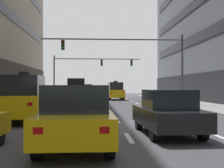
# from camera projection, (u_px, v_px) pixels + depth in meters

# --- Properties ---
(ground_plane) EXTENTS (120.00, 120.00, 0.00)m
(ground_plane) POSITION_uv_depth(u_px,v_px,m) (121.00, 126.00, 13.10)
(ground_plane) COLOR #424247
(lane_stripe_l1_s3) EXTENTS (0.16, 2.00, 0.01)m
(lane_stripe_l1_s3) POSITION_uv_depth(u_px,v_px,m) (34.00, 139.00, 9.93)
(lane_stripe_l1_s3) COLOR silver
(lane_stripe_l1_s3) RESTS_ON ground
(lane_stripe_l1_s4) EXTENTS (0.16, 2.00, 0.01)m
(lane_stripe_l1_s4) POSITION_uv_depth(u_px,v_px,m) (54.00, 121.00, 14.92)
(lane_stripe_l1_s4) COLOR silver
(lane_stripe_l1_s4) RESTS_ON ground
(lane_stripe_l1_s5) EXTENTS (0.16, 2.00, 0.01)m
(lane_stripe_l1_s5) POSITION_uv_depth(u_px,v_px,m) (64.00, 112.00, 19.91)
(lane_stripe_l1_s5) COLOR silver
(lane_stripe_l1_s5) RESTS_ON ground
(lane_stripe_l1_s6) EXTENTS (0.16, 2.00, 0.01)m
(lane_stripe_l1_s6) POSITION_uv_depth(u_px,v_px,m) (70.00, 107.00, 24.90)
(lane_stripe_l1_s6) COLOR silver
(lane_stripe_l1_s6) RESTS_ON ground
(lane_stripe_l1_s7) EXTENTS (0.16, 2.00, 0.01)m
(lane_stripe_l1_s7) POSITION_uv_depth(u_px,v_px,m) (74.00, 104.00, 29.89)
(lane_stripe_l1_s7) COLOR silver
(lane_stripe_l1_s7) RESTS_ON ground
(lane_stripe_l1_s8) EXTENTS (0.16, 2.00, 0.01)m
(lane_stripe_l1_s8) POSITION_uv_depth(u_px,v_px,m) (77.00, 101.00, 34.88)
(lane_stripe_l1_s8) COLOR silver
(lane_stripe_l1_s8) RESTS_ON ground
(lane_stripe_l1_s9) EXTENTS (0.16, 2.00, 0.01)m
(lane_stripe_l1_s9) POSITION_uv_depth(u_px,v_px,m) (79.00, 99.00, 39.88)
(lane_stripe_l1_s9) COLOR silver
(lane_stripe_l1_s9) RESTS_ON ground
(lane_stripe_l1_s10) EXTENTS (0.16, 2.00, 0.01)m
(lane_stripe_l1_s10) POSITION_uv_depth(u_px,v_px,m) (81.00, 98.00, 44.87)
(lane_stripe_l1_s10) COLOR silver
(lane_stripe_l1_s10) RESTS_ON ground
(lane_stripe_l2_s3) EXTENTS (0.16, 2.00, 0.01)m
(lane_stripe_l2_s3) POSITION_uv_depth(u_px,v_px,m) (129.00, 138.00, 10.11)
(lane_stripe_l2_s3) COLOR silver
(lane_stripe_l2_s3) RESTS_ON ground
(lane_stripe_l2_s4) EXTENTS (0.16, 2.00, 0.01)m
(lane_stripe_l2_s4) POSITION_uv_depth(u_px,v_px,m) (117.00, 121.00, 15.10)
(lane_stripe_l2_s4) COLOR silver
(lane_stripe_l2_s4) RESTS_ON ground
(lane_stripe_l2_s5) EXTENTS (0.16, 2.00, 0.01)m
(lane_stripe_l2_s5) POSITION_uv_depth(u_px,v_px,m) (112.00, 112.00, 20.09)
(lane_stripe_l2_s5) COLOR silver
(lane_stripe_l2_s5) RESTS_ON ground
(lane_stripe_l2_s6) EXTENTS (0.16, 2.00, 0.01)m
(lane_stripe_l2_s6) POSITION_uv_depth(u_px,v_px,m) (108.00, 107.00, 25.08)
(lane_stripe_l2_s6) COLOR silver
(lane_stripe_l2_s6) RESTS_ON ground
(lane_stripe_l2_s7) EXTENTS (0.16, 2.00, 0.01)m
(lane_stripe_l2_s7) POSITION_uv_depth(u_px,v_px,m) (106.00, 103.00, 30.07)
(lane_stripe_l2_s7) COLOR silver
(lane_stripe_l2_s7) RESTS_ON ground
(lane_stripe_l2_s8) EXTENTS (0.16, 2.00, 0.01)m
(lane_stripe_l2_s8) POSITION_uv_depth(u_px,v_px,m) (104.00, 101.00, 35.06)
(lane_stripe_l2_s8) COLOR silver
(lane_stripe_l2_s8) RESTS_ON ground
(lane_stripe_l2_s9) EXTENTS (0.16, 2.00, 0.01)m
(lane_stripe_l2_s9) POSITION_uv_depth(u_px,v_px,m) (103.00, 99.00, 40.05)
(lane_stripe_l2_s9) COLOR silver
(lane_stripe_l2_s9) RESTS_ON ground
(lane_stripe_l2_s10) EXTENTS (0.16, 2.00, 0.01)m
(lane_stripe_l2_s10) POSITION_uv_depth(u_px,v_px,m) (102.00, 98.00, 45.05)
(lane_stripe_l2_s10) COLOR silver
(lane_stripe_l2_s10) RESTS_ON ground
(lane_stripe_l3_s3) EXTENTS (0.16, 2.00, 0.01)m
(lane_stripe_l3_s3) POSITION_uv_depth(u_px,v_px,m) (220.00, 137.00, 10.28)
(lane_stripe_l3_s3) COLOR silver
(lane_stripe_l3_s3) RESTS_ON ground
(lane_stripe_l3_s4) EXTENTS (0.16, 2.00, 0.01)m
(lane_stripe_l3_s4) POSITION_uv_depth(u_px,v_px,m) (179.00, 120.00, 15.28)
(lane_stripe_l3_s4) COLOR silver
(lane_stripe_l3_s4) RESTS_ON ground
(lane_stripe_l3_s5) EXTENTS (0.16, 2.00, 0.01)m
(lane_stripe_l3_s5) POSITION_uv_depth(u_px,v_px,m) (158.00, 112.00, 20.27)
(lane_stripe_l3_s5) COLOR silver
(lane_stripe_l3_s5) RESTS_ON ground
(lane_stripe_l3_s6) EXTENTS (0.16, 2.00, 0.01)m
(lane_stripe_l3_s6) POSITION_uv_depth(u_px,v_px,m) (145.00, 107.00, 25.26)
(lane_stripe_l3_s6) COLOR silver
(lane_stripe_l3_s6) RESTS_ON ground
(lane_stripe_l3_s7) EXTENTS (0.16, 2.00, 0.01)m
(lane_stripe_l3_s7) POSITION_uv_depth(u_px,v_px,m) (137.00, 103.00, 30.25)
(lane_stripe_l3_s7) COLOR silver
(lane_stripe_l3_s7) RESTS_ON ground
(lane_stripe_l3_s8) EXTENTS (0.16, 2.00, 0.01)m
(lane_stripe_l3_s8) POSITION_uv_depth(u_px,v_px,m) (131.00, 101.00, 35.24)
(lane_stripe_l3_s8) COLOR silver
(lane_stripe_l3_s8) RESTS_ON ground
(lane_stripe_l3_s9) EXTENTS (0.16, 2.00, 0.01)m
(lane_stripe_l3_s9) POSITION_uv_depth(u_px,v_px,m) (126.00, 99.00, 40.23)
(lane_stripe_l3_s9) COLOR silver
(lane_stripe_l3_s9) RESTS_ON ground
(lane_stripe_l3_s10) EXTENTS (0.16, 2.00, 0.01)m
(lane_stripe_l3_s10) POSITION_uv_depth(u_px,v_px,m) (123.00, 98.00, 45.22)
(lane_stripe_l3_s10) COLOR silver
(lane_stripe_l3_s10) RESTS_ON ground
(car_driving_0) EXTENTS (1.93, 4.29, 1.58)m
(car_driving_0) POSITION_uv_depth(u_px,v_px,m) (167.00, 113.00, 10.72)
(car_driving_0) COLOR black
(car_driving_0) RESTS_ON ground
(taxi_driving_2) EXTENTS (2.08, 4.64, 2.40)m
(taxi_driving_2) POSITION_uv_depth(u_px,v_px,m) (24.00, 99.00, 14.68)
(taxi_driving_2) COLOR black
(taxi_driving_2) RESTS_ON ground
(taxi_driving_3) EXTENTS (1.90, 4.39, 1.81)m
(taxi_driving_3) POSITION_uv_depth(u_px,v_px,m) (88.00, 102.00, 17.00)
(taxi_driving_3) COLOR black
(taxi_driving_3) RESTS_ON ground
(taxi_driving_4) EXTENTS (2.00, 4.65, 1.92)m
(taxi_driving_4) POSITION_uv_depth(u_px,v_px,m) (76.00, 117.00, 8.49)
(taxi_driving_4) COLOR black
(taxi_driving_4) RESTS_ON ground
(taxi_driving_5) EXTENTS (2.04, 4.59, 2.38)m
(taxi_driving_5) POSITION_uv_depth(u_px,v_px,m) (115.00, 91.00, 38.32)
(taxi_driving_5) COLOR black
(taxi_driving_5) RESTS_ON ground
(traffic_signal_0) EXTENTS (12.33, 0.35, 6.09)m
(traffic_signal_0) POSITION_uv_depth(u_px,v_px,m) (136.00, 54.00, 26.59)
(traffic_signal_0) COLOR #4C4C51
(traffic_signal_0) RESTS_ON sidewalk_right
(traffic_signal_1) EXTENTS (11.78, 0.35, 5.73)m
(traffic_signal_1) POSITION_uv_depth(u_px,v_px,m) (87.00, 67.00, 41.58)
(traffic_signal_1) COLOR #4C4C51
(traffic_signal_1) RESTS_ON sidewalk_left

